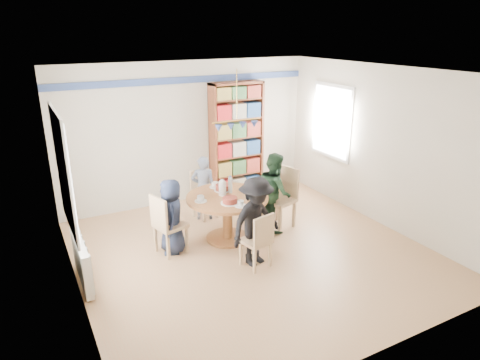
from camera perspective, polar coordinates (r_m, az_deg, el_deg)
ground at (r=6.66m, az=1.64°, el=-9.57°), size 5.00×5.00×0.00m
room_shell at (r=6.67m, az=-3.89°, el=5.69°), size 5.00×5.00×5.00m
radiator at (r=6.09m, az=-20.33°, el=-10.12°), size 0.12×1.00×0.60m
dining_table at (r=6.81m, az=-1.70°, el=-3.68°), size 1.30×1.30×0.75m
chair_left at (r=6.48m, az=-9.88°, el=-5.58°), size 0.51×0.51×0.95m
chair_right at (r=7.31m, az=5.70°, el=-1.93°), size 0.58×0.58×1.04m
chair_far at (r=7.71m, az=-5.00°, el=-1.50°), size 0.46×0.46×0.87m
chair_near at (r=6.05m, az=2.54°, el=-7.80°), size 0.44×0.44×0.84m
person_left at (r=6.51m, az=-9.10°, el=-4.79°), size 0.50×0.64×1.17m
person_right at (r=7.17m, az=4.64°, el=-1.55°), size 0.67×0.76×1.33m
person_far at (r=7.56m, az=-4.91°, el=-1.08°), size 0.50×0.42×1.17m
person_near at (r=6.07m, az=2.14°, el=-5.59°), size 0.96×0.70×1.33m
bookshelf at (r=8.60m, az=-0.47°, el=5.28°), size 1.08×0.33×2.28m
tableware at (r=6.72m, az=-2.00°, el=-1.63°), size 1.09×1.09×0.29m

